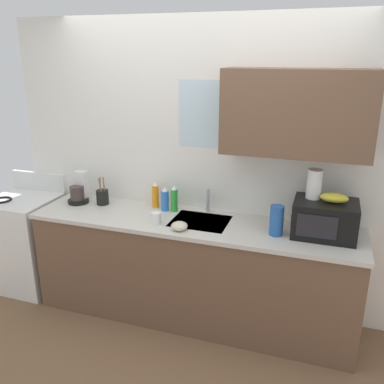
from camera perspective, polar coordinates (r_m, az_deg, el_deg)
The scene contains 15 objects.
kitchen_wall_assembly at distance 3.47m, azimuth 3.95°, elevation 4.57°, with size 3.49×0.42×2.50m.
counter_unit at distance 3.57m, azimuth 0.02°, elevation -10.58°, with size 2.72×0.63×0.90m.
sink_faucet at distance 3.54m, azimuth 2.22°, elevation -1.13°, with size 0.03×0.03×0.21m, color #B2B5BA.
stove_range at distance 4.37m, azimuth -21.83°, elevation -6.32°, with size 0.60×0.60×1.08m.
microwave at distance 3.22m, azimuth 17.83°, elevation -3.53°, with size 0.46×0.35×0.27m.
banana_bunch at distance 3.17m, azimuth 19.04°, elevation -0.77°, with size 0.20×0.11×0.07m, color gold.
paper_towel_roll at distance 3.19m, azimuth 16.51°, elevation 1.06°, with size 0.11×0.11×0.22m, color white.
coffee_maker at distance 3.91m, azimuth -15.28°, elevation 0.15°, with size 0.19×0.21×0.28m.
dish_soap_bottle_green at distance 3.55m, azimuth -2.48°, elevation -0.99°, with size 0.06×0.06×0.23m.
dish_soap_bottle_blue at distance 3.58m, azimuth -3.76°, elevation -1.04°, with size 0.07×0.07×0.21m.
dish_soap_bottle_orange at distance 3.65m, azimuth -5.07°, elevation -0.45°, with size 0.06×0.06×0.24m.
cereal_canister at distance 3.15m, azimuth 11.58°, elevation -3.87°, with size 0.10×0.10×0.23m, color #2659A5.
mug_white at distance 3.33m, azimuth -4.97°, elevation -3.59°, with size 0.08×0.08×0.10m, color white.
utensil_crock at distance 3.81m, azimuth -12.25°, elevation -0.65°, with size 0.11×0.11×0.26m.
small_bowl at distance 3.20m, azimuth -1.76°, elevation -4.71°, with size 0.13×0.13×0.07m, color beige.
Camera 1 is at (0.99, -2.95, 2.21)m, focal length 38.65 mm.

